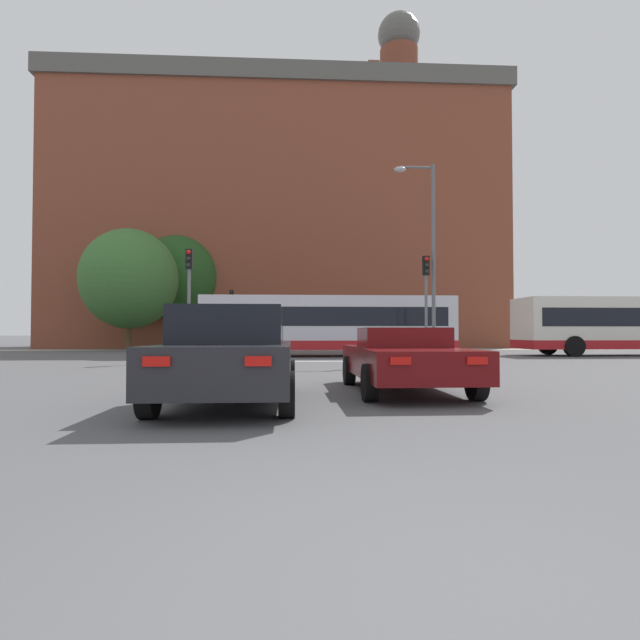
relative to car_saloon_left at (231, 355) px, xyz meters
The scene contains 17 objects.
ground_plane 6.33m from the car_saloon_left, 75.29° to the right, with size 400.00×400.00×0.00m, color #545456.
stop_line_strip 12.05m from the car_saloon_left, 82.38° to the left, with size 7.35×0.30×0.01m, color silver.
far_pavement 25.59m from the car_saloon_left, 86.43° to the left, with size 68.17×2.50×0.01m, color #A09B91.
brick_civic_building 34.92m from the car_saloon_left, 89.77° to the left, with size 35.89×10.58×28.49m.
car_saloon_left is the anchor object (origin of this frame).
car_roadster_right 3.56m from the car_saloon_left, 26.05° to the left, with size 2.09×4.50×1.26m.
bus_crossing_lead 16.55m from the car_saloon_left, 80.41° to the left, with size 12.23×2.72×2.92m.
bus_crossing_trailing 24.16m from the car_saloon_left, 42.49° to the left, with size 10.62×2.75×2.91m.
traffic_light_far_left 25.08m from the car_saloon_left, 96.89° to the left, with size 0.26×0.31×3.97m.
traffic_light_near_left 12.54m from the car_saloon_left, 104.67° to the left, with size 0.26×0.31×4.50m.
traffic_light_near_right 14.03m from the car_saloon_left, 61.83° to the left, with size 0.26×0.31×4.35m.
street_lamp_junction 14.70m from the car_saloon_left, 61.76° to the left, with size 1.73×0.36×8.28m.
pedestrian_waiting 27.25m from the car_saloon_left, 105.84° to the left, with size 0.41×0.45×1.71m.
pedestrian_walking_east 26.23m from the car_saloon_left, 88.20° to the left, with size 0.39×0.46×1.63m.
pedestrian_walking_west 26.00m from the car_saloon_left, 89.47° to the left, with size 0.41×0.25×1.77m.
tree_by_building 27.07m from the car_saloon_left, 111.11° to the left, with size 6.23×6.23×7.95m.
tree_kerbside 30.26m from the car_saloon_left, 104.40° to the left, with size 6.02×6.02×8.32m.
Camera 1 is at (-0.60, -2.08, 1.16)m, focal length 28.00 mm.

